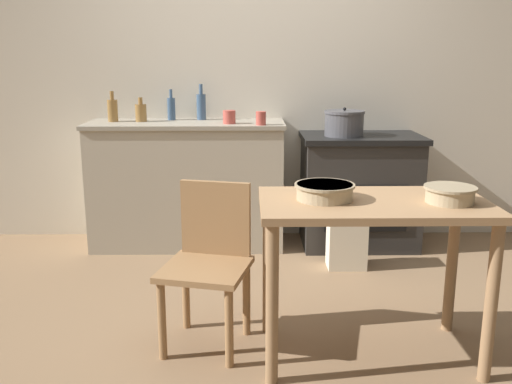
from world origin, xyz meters
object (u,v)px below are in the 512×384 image
Objects in this scene: chair at (209,259)px; cup_center at (229,117)px; bottle_left at (201,106)px; bottle_center_left at (113,110)px; mixing_bowl_small at (450,193)px; bottle_mid_left at (141,112)px; flour_sack at (347,238)px; stock_pot at (344,123)px; mixing_bowl_large at (325,191)px; work_table at (373,228)px; bottle_far_left at (171,108)px; cup_center_right at (261,118)px; stove at (359,190)px.

cup_center is at bearing 101.47° from chair.
bottle_left reaches higher than chair.
mixing_bowl_small is at bearing -42.78° from bottle_center_left.
flour_sack is at bearing -20.93° from bottle_mid_left.
stock_pot is at bearing 86.39° from flour_sack.
bottle_left is 1.20× the size of bottle_center_left.
mixing_bowl_large is (-0.35, -1.58, -0.12)m from stock_pot.
bottle_far_left is (-1.15, 1.82, 0.39)m from work_table.
chair is 3.50× the size of bottle_far_left.
cup_center_right is at bearing -12.07° from bottle_center_left.
chair is at bearing -124.49° from stove.
stock_pot is at bearing 2.30° from cup_center.
stove is 1.35m from bottle_left.
mixing_bowl_small is 2.60m from bottle_center_left.
cup_center_right is at bearing -38.33° from bottle_left.
stove is 3.31× the size of bottle_left.
stove is 9.29× the size of cup_center_right.
work_table is 1.76m from cup_center.
bottle_center_left is 1.11m from cup_center_right.
mixing_bowl_large is at bearing -56.14° from bottle_mid_left.
stock_pot is 3.09× the size of cup_center.
stock_pot is 1.26× the size of mixing_bowl_small.
cup_center_right is at bearing 100.04° from mixing_bowl_large.
bottle_left reaches higher than bottle_center_left.
work_table is 2.53× the size of flour_sack.
stock_pot is at bearing -3.79° from bottle_center_left.
stove reaches higher than flour_sack.
bottle_far_left reaches higher than mixing_bowl_large.
cup_center reaches higher than flour_sack.
bottle_center_left is at bearing 132.47° from work_table.
bottle_mid_left is at bearing 133.87° from mixing_bowl_small.
work_table is 2.23m from bottle_mid_left.
flour_sack is 1.86× the size of bottle_center_left.
bottle_far_left is at bearing 152.16° from flour_sack.
stock_pot is 1.66m from mixing_bowl_small.
bottle_left is (-1.26, 1.88, 0.23)m from mixing_bowl_small.
stove is 2.13× the size of flour_sack.
cup_center is (-0.48, 1.55, 0.17)m from mixing_bowl_large.
stock_pot is 1.49m from bottle_mid_left.
cup_center_right reaches higher than chair.
flour_sack is at bearing -27.84° from bottle_far_left.
stove is 1.75m from mixing_bowl_large.
stock_pot is 1.05× the size of mixing_bowl_large.
bottle_far_left is 2.41× the size of cup_center_right.
stove is 1.93m from bottle_center_left.
bottle_far_left is 2.42× the size of cup_center.
flour_sack is at bearing -93.61° from stock_pot.
stove is at bearing 20.39° from stock_pot.
work_table is at bearing -65.70° from cup_center.
flour_sack is 1.75m from bottle_mid_left.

